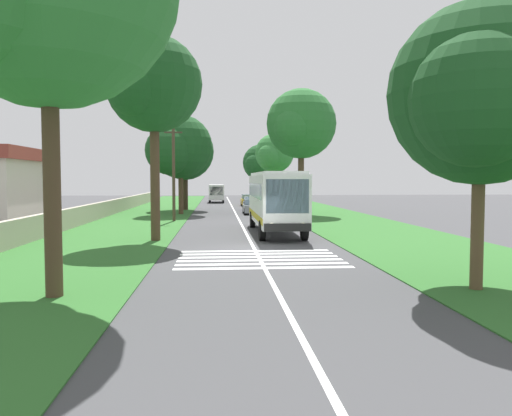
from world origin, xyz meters
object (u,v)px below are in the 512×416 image
(coach_bus, at_px, (275,198))
(trailing_minibus_0, at_px, (217,192))
(roadside_tree_left_1, at_px, (178,148))
(roadside_tree_right_2, at_px, (474,99))
(roadside_tree_right_3, at_px, (300,126))
(utility_pole, at_px, (174,171))
(roadside_tree_left_0, at_px, (183,153))
(roadside_tree_left_3, at_px, (152,87))
(roadside_tree_right_1, at_px, (260,164))
(trailing_car_2, at_px, (248,200))
(trailing_car_0, at_px, (253,207))
(trailing_car_1, at_px, (252,204))
(roadside_tree_right_0, at_px, (274,154))

(coach_bus, bearing_deg, trailing_minibus_0, 5.10)
(roadside_tree_left_1, relative_size, roadside_tree_right_2, 1.10)
(roadside_tree_right_3, relative_size, utility_pole, 1.55)
(coach_bus, distance_m, utility_pole, 11.41)
(roadside_tree_left_0, xyz_separation_m, utility_pole, (-14.43, -0.18, -2.18))
(roadside_tree_left_3, distance_m, roadside_tree_right_1, 58.90)
(trailing_car_2, bearing_deg, roadside_tree_right_1, -8.54)
(trailing_car_0, bearing_deg, trailing_minibus_0, 8.31)
(roadside_tree_left_1, xyz_separation_m, utility_pole, (-7.95, -0.26, -2.24))
(trailing_car_1, relative_size, trailing_minibus_0, 0.72)
(trailing_car_0, relative_size, roadside_tree_right_0, 0.46)
(trailing_car_0, height_order, roadside_tree_right_0, roadside_tree_right_0)
(roadside_tree_right_1, bearing_deg, trailing_car_2, 171.46)
(trailing_car_2, relative_size, roadside_tree_right_0, 0.46)
(roadside_tree_left_3, bearing_deg, trailing_car_1, -15.26)
(trailing_car_1, bearing_deg, trailing_minibus_0, 11.39)
(roadside_tree_right_0, xyz_separation_m, roadside_tree_right_1, (17.36, 0.35, -0.75))
(roadside_tree_left_1, distance_m, roadside_tree_right_3, 11.53)
(roadside_tree_right_2, bearing_deg, roadside_tree_right_1, 0.29)
(roadside_tree_left_0, distance_m, roadside_tree_left_1, 6.47)
(trailing_car_2, distance_m, utility_pole, 24.28)
(roadside_tree_left_1, height_order, roadside_tree_right_0, roadside_tree_right_0)
(trailing_car_2, height_order, roadside_tree_right_3, roadside_tree_right_3)
(roadside_tree_right_2, xyz_separation_m, roadside_tree_right_3, (32.20, -0.09, 2.60))
(trailing_car_1, xyz_separation_m, trailing_minibus_0, (18.92, 3.81, 0.88))
(utility_pole, bearing_deg, roadside_tree_right_0, -21.37)
(trailing_car_1, bearing_deg, roadside_tree_left_1, 126.89)
(trailing_minibus_0, bearing_deg, roadside_tree_right_3, -163.04)
(trailing_car_0, distance_m, trailing_car_1, 5.08)
(roadside_tree_right_2, xyz_separation_m, utility_pole, (25.31, 10.94, -1.72))
(coach_bus, distance_m, roadside_tree_left_0, 24.69)
(utility_pole, bearing_deg, coach_bus, -141.99)
(trailing_car_2, height_order, roadside_tree_left_1, roadside_tree_left_1)
(roadside_tree_right_2, bearing_deg, trailing_car_2, 4.41)
(roadside_tree_left_3, relative_size, utility_pole, 1.44)
(roadside_tree_left_1, xyz_separation_m, roadside_tree_left_3, (-20.50, -0.24, 2.00))
(trailing_car_0, bearing_deg, roadside_tree_left_3, 162.02)
(coach_bus, bearing_deg, trailing_car_0, 0.58)
(trailing_car_1, distance_m, roadside_tree_right_2, 39.28)
(coach_bus, xyz_separation_m, roadside_tree_left_0, (23.31, 7.13, 3.96))
(trailing_car_0, relative_size, roadside_tree_left_1, 0.46)
(trailing_car_1, bearing_deg, roadside_tree_right_3, -148.90)
(trailing_minibus_0, height_order, roadside_tree_left_1, roadside_tree_left_1)
(trailing_car_2, bearing_deg, trailing_car_0, 178.20)
(trailing_car_2, bearing_deg, roadside_tree_left_1, 153.46)
(trailing_minibus_0, relative_size, roadside_tree_left_0, 0.65)
(coach_bus, xyz_separation_m, trailing_car_0, (17.26, 0.18, -1.48))
(trailing_car_1, xyz_separation_m, roadside_tree_right_2, (-38.76, -3.87, 4.99))
(roadside_tree_right_0, relative_size, roadside_tree_right_1, 1.03)
(utility_pole, bearing_deg, roadside_tree_left_0, 0.72)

